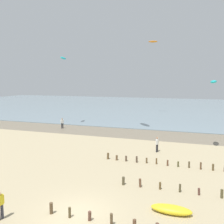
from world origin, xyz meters
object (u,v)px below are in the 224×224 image
at_px(person_far_down_beach, 62,123).
at_px(grounded_kite, 171,209).
at_px(person_by_waterline, 157,144).
at_px(kite_aloft_2, 153,42).
at_px(kite_aloft_6, 214,82).
at_px(person_right_flank, 0,204).
at_px(kite_aloft_1, 63,58).

xyz_separation_m(person_far_down_beach, grounded_kite, (19.31, -20.90, -0.67)).
relative_size(person_by_waterline, grounded_kite, 0.70).
bearing_deg(person_far_down_beach, kite_aloft_2, 61.64).
height_order(person_by_waterline, kite_aloft_6, kite_aloft_6).
xyz_separation_m(person_right_flank, kite_aloft_6, (12.59, 18.91, 6.91)).
distance_m(grounded_kite, kite_aloft_1, 32.97).
height_order(grounded_kite, kite_aloft_1, kite_aloft_1).
distance_m(grounded_kite, kite_aloft_2, 46.15).
bearing_deg(person_far_down_beach, person_right_flank, -67.93).
bearing_deg(person_right_flank, kite_aloft_2, 87.97).
bearing_deg(grounded_kite, kite_aloft_1, 131.45).
distance_m(person_far_down_beach, grounded_kite, 28.46).
relative_size(person_by_waterline, person_far_down_beach, 1.00).
height_order(grounded_kite, kite_aloft_6, kite_aloft_6).
bearing_deg(person_right_flank, kite_aloft_6, 56.34).
height_order(person_far_down_beach, grounded_kite, person_far_down_beach).
bearing_deg(grounded_kite, kite_aloft_6, 78.57).
distance_m(person_by_waterline, person_far_down_beach, 18.88).
distance_m(person_far_down_beach, kite_aloft_1, 11.17).
bearing_deg(person_by_waterline, kite_aloft_6, 26.56).
bearing_deg(person_by_waterline, kite_aloft_1, 148.08).
bearing_deg(person_far_down_beach, kite_aloft_6, -14.14).
relative_size(kite_aloft_2, kite_aloft_6, 0.97).
relative_size(person_by_waterline, kite_aloft_2, 0.82).
bearing_deg(person_right_flank, grounded_kite, 21.59).
relative_size(person_right_flank, kite_aloft_2, 0.82).
xyz_separation_m(person_far_down_beach, kite_aloft_6, (22.56, -5.69, 6.91)).
xyz_separation_m(grounded_kite, kite_aloft_2, (-7.70, 42.41, 16.50)).
height_order(person_by_waterline, grounded_kite, person_by_waterline).
relative_size(grounded_kite, kite_aloft_6, 1.14).
bearing_deg(grounded_kite, person_right_flank, -157.76).
relative_size(person_far_down_beach, kite_aloft_6, 0.79).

